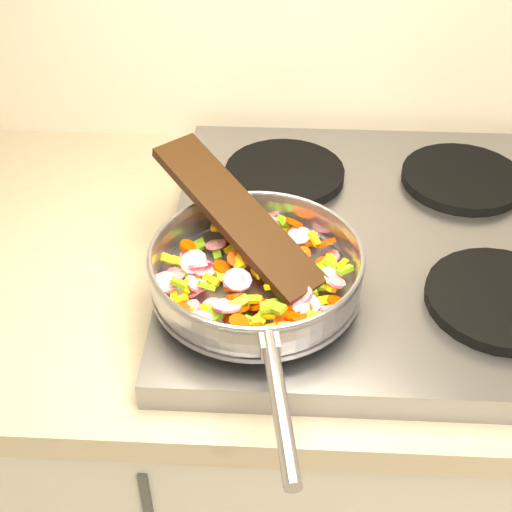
{
  "coord_description": "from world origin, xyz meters",
  "views": [
    {
      "loc": [
        -0.84,
        0.85,
        1.56
      ],
      "look_at": [
        -0.87,
        1.53,
        1.01
      ],
      "focal_mm": 50.0,
      "sensor_mm": 36.0,
      "label": 1
    }
  ],
  "objects": [
    {
      "name": "grate_fl",
      "position": [
        -0.84,
        1.52,
        0.95
      ],
      "size": [
        0.19,
        0.19,
        0.02
      ],
      "primitive_type": "cylinder",
      "color": "black",
      "rests_on": "cooktop"
    },
    {
      "name": "grate_fr",
      "position": [
        -0.56,
        1.52,
        0.95
      ],
      "size": [
        0.19,
        0.19,
        0.02
      ],
      "primitive_type": "cylinder",
      "color": "black",
      "rests_on": "cooktop"
    },
    {
      "name": "grate_bl",
      "position": [
        -0.84,
        1.81,
        0.95
      ],
      "size": [
        0.19,
        0.19,
        0.02
      ],
      "primitive_type": "cylinder",
      "color": "black",
      "rests_on": "cooktop"
    },
    {
      "name": "saute_pan",
      "position": [
        -0.87,
        1.52,
        0.99
      ],
      "size": [
        0.31,
        0.47,
        0.06
      ],
      "rotation": [
        0.0,
        0.0,
        0.15
      ],
      "color": "#9E9EA5",
      "rests_on": "grate_fl"
    },
    {
      "name": "vegetable_heap",
      "position": [
        -0.87,
        1.51,
        0.97
      ],
      "size": [
        0.26,
        0.27,
        0.05
      ],
      "color": "#E93B00",
      "rests_on": "saute_pan"
    },
    {
      "name": "grate_br",
      "position": [
        -0.56,
        1.81,
        0.95
      ],
      "size": [
        0.19,
        0.19,
        0.02
      ],
      "primitive_type": "cylinder",
      "color": "black",
      "rests_on": "cooktop"
    },
    {
      "name": "wooden_spatula",
      "position": [
        -0.9,
        1.59,
        1.02
      ],
      "size": [
        0.24,
        0.25,
        0.09
      ],
      "primitive_type": "cube",
      "rotation": [
        0.0,
        -0.28,
        2.31
      ],
      "color": "black",
      "rests_on": "saute_pan"
    },
    {
      "name": "cooktop",
      "position": [
        -0.7,
        1.67,
        0.92
      ],
      "size": [
        0.6,
        0.6,
        0.04
      ],
      "primitive_type": "cube",
      "color": "#939399",
      "rests_on": "counter_top"
    }
  ]
}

